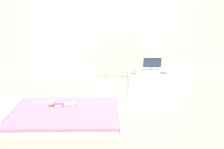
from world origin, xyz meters
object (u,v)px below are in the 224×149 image
object	(u,v)px
tv_monitor	(152,63)
rocking_horse_toy	(134,71)
doll	(56,103)
tv_stand	(156,85)
wardrobe	(112,46)
book_blue	(163,73)
bed	(54,119)

from	to	relation	value
tv_monitor	rocking_horse_toy	xyz separation A→B (m)	(-0.34, -0.20, -0.07)
doll	tv_stand	xyz separation A→B (m)	(1.59, 0.73, -0.03)
doll	wardrobe	world-z (taller)	wardrobe
doll	book_blue	size ratio (longest dim) A/B	3.54
tv_monitor	rocking_horse_toy	bearing A→B (deg)	-149.01
rocking_horse_toy	book_blue	xyz separation A→B (m)	(0.50, 0.04, -0.05)
wardrobe	tv_monitor	xyz separation A→B (m)	(0.71, -0.79, -0.17)
book_blue	doll	bearing A→B (deg)	-159.32
wardrobe	tv_monitor	distance (m)	1.07
tv_stand	book_blue	bearing A→B (deg)	-51.16
wardrobe	tv_monitor	world-z (taller)	wardrobe
doll	tv_monitor	world-z (taller)	tv_monitor
tv_stand	book_blue	size ratio (longest dim) A/B	9.30
wardrobe	rocking_horse_toy	distance (m)	1.09
wardrobe	book_blue	bearing A→B (deg)	-47.76
book_blue	tv_monitor	bearing A→B (deg)	133.97
bed	tv_stand	bearing A→B (deg)	28.57
doll	wardrobe	xyz separation A→B (m)	(0.80, 1.59, 0.53)
tv_monitor	tv_stand	bearing A→B (deg)	-40.39
bed	book_blue	xyz separation A→B (m)	(1.67, 0.77, 0.40)
rocking_horse_toy	tv_monitor	bearing A→B (deg)	30.99
bed	rocking_horse_toy	bearing A→B (deg)	32.20
bed	tv_monitor	xyz separation A→B (m)	(1.51, 0.94, 0.53)
wardrobe	rocking_horse_toy	size ratio (longest dim) A/B	13.26
doll	rocking_horse_toy	distance (m)	1.34
doll	rocking_horse_toy	size ratio (longest dim) A/B	3.16
rocking_horse_toy	doll	bearing A→B (deg)	-153.01
wardrobe	book_blue	world-z (taller)	wardrobe
rocking_horse_toy	book_blue	world-z (taller)	rocking_horse_toy
doll	wardrobe	distance (m)	1.85
tv_stand	bed	bearing A→B (deg)	-151.43
doll	bed	bearing A→B (deg)	-91.78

